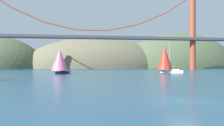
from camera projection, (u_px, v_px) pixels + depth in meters
The scene contains 6 objects.
ground_plane at pixel (184, 101), 19.17m from camera, with size 360.00×360.00×0.00m, color navy.
headland_center at pixel (96, 68), 153.31m from camera, with size 88.26×44.00×38.40m, color #6B664C.
headland_right at pixel (178, 68), 161.83m from camera, with size 78.59×44.00×45.62m, color #4C5B3D.
suspension_bridge at pixel (92, 34), 113.05m from camera, with size 135.18×6.00×36.81m.
sailboat_scarlet_sail at pixel (165, 59), 76.83m from camera, with size 8.56×6.85×9.31m.
sailboat_pink_spinnaker at pixel (60, 61), 67.98m from camera, with size 5.95×8.29×7.95m.
Camera 1 is at (-8.52, -18.07, 2.93)m, focal length 39.24 mm.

